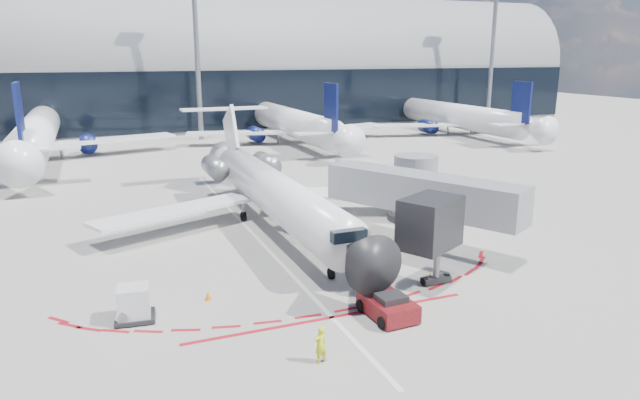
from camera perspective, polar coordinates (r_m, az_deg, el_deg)
name	(u,v)px	position (r m, az deg, el deg)	size (l,w,h in m)	color
ground	(262,244)	(37.17, -5.80, -4.36)	(260.00, 260.00, 0.00)	gray
apron_centerline	(254,235)	(39.00, -6.62, -3.47)	(0.25, 40.00, 0.01)	silver
apron_stop_bar	(332,317)	(27.10, 1.20, -11.65)	(14.00, 0.25, 0.01)	maroon
terminal_building	(149,75)	(99.37, -16.75, 11.85)	(150.00, 24.15, 24.00)	gray
jet_bridge	(420,195)	(37.52, 9.92, 0.46)	(10.03, 15.20, 4.90)	gray
light_mast_centre	(197,50)	(83.17, -12.22, 14.49)	(0.70, 0.70, 25.00)	slate
light_mast_east	(492,50)	(104.30, 16.86, 14.13)	(0.70, 0.70, 25.00)	slate
regional_jet	(270,189)	(40.73, -5.04, 1.10)	(24.97, 30.80, 7.71)	white
pushback_tug	(388,306)	(27.15, 6.81, -10.48)	(2.09, 4.65, 1.20)	#4F0B12
ramp_worker	(320,345)	(23.19, 0.04, -14.27)	(0.57, 0.37, 1.57)	#D2E518
uld_container	(134,304)	(27.82, -18.11, -9.85)	(1.91, 1.68, 1.66)	black
safety_cone_left	(208,296)	(29.33, -11.14, -9.36)	(0.33, 0.33, 0.45)	#D86B04
safety_cone_right	(430,276)	(31.70, 10.96, -7.49)	(0.34, 0.34, 0.47)	#D86B04
bg_airliner_0	(34,108)	(74.28, -26.70, 8.26)	(36.60, 38.75, 11.84)	white
bg_airliner_1	(290,102)	(79.61, -3.00, 9.72)	(33.64, 35.62, 10.88)	white
bg_airliner_2	(457,99)	(90.67, 13.58, 9.83)	(32.80, 34.73, 10.61)	white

